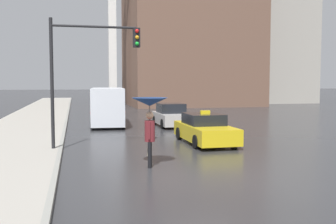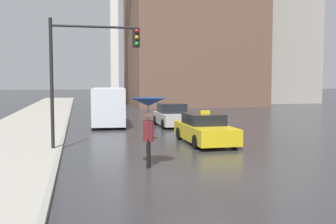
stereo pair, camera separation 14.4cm
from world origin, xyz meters
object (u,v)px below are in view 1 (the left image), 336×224
(monument_cross, at_px, (112,11))
(taxi, at_px, (205,129))
(sedan_red, at_px, (171,116))
(traffic_light, at_px, (89,59))
(ambulance_van, at_px, (108,105))
(pedestrian_with_umbrella, at_px, (150,110))

(monument_cross, bearing_deg, taxi, -87.35)
(sedan_red, xyz_separation_m, traffic_light, (-5.43, -7.92, 3.09))
(taxi, distance_m, monument_cross, 31.68)
(ambulance_van, height_order, traffic_light, traffic_light)
(ambulance_van, bearing_deg, pedestrian_with_umbrella, 95.74)
(taxi, xyz_separation_m, ambulance_van, (-3.74, 8.63, 0.72))
(pedestrian_with_umbrella, relative_size, traffic_light, 0.43)
(pedestrian_with_umbrella, bearing_deg, sedan_red, -1.70)
(taxi, distance_m, pedestrian_with_umbrella, 5.85)
(taxi, height_order, sedan_red, taxi)
(sedan_red, height_order, pedestrian_with_umbrella, pedestrian_with_umbrella)
(ambulance_van, bearing_deg, monument_cross, -91.85)
(sedan_red, bearing_deg, monument_cross, -86.02)
(taxi, height_order, pedestrian_with_umbrella, pedestrian_with_umbrella)
(ambulance_van, relative_size, pedestrian_with_umbrella, 2.56)
(taxi, bearing_deg, sedan_red, -91.56)
(sedan_red, xyz_separation_m, monument_cross, (-1.58, 22.66, 10.50))
(sedan_red, relative_size, traffic_light, 0.75)
(traffic_light, bearing_deg, ambulance_van, 80.94)
(monument_cross, bearing_deg, ambulance_van, -96.34)
(sedan_red, xyz_separation_m, pedestrian_with_umbrella, (-3.64, -11.74, 1.23))
(taxi, relative_size, sedan_red, 1.12)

